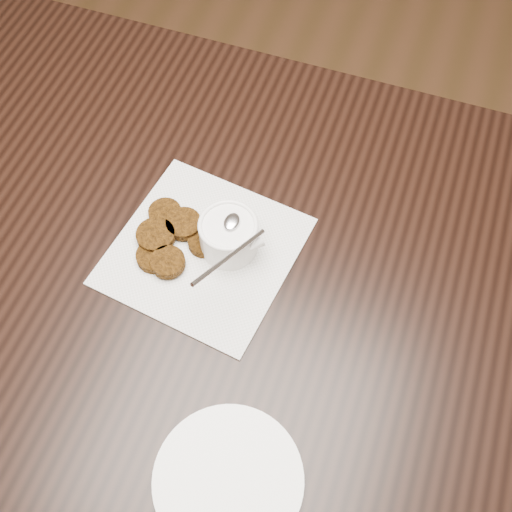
{
  "coord_description": "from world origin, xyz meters",
  "views": [
    {
      "loc": [
        0.24,
        -0.39,
        1.59
      ],
      "look_at": [
        0.08,
        0.05,
        0.8
      ],
      "focal_mm": 44.12,
      "sensor_mm": 36.0,
      "label": 1
    }
  ],
  "objects_px": {
    "table": "(200,351)",
    "sauce_ramekin": "(228,224)",
    "plate_empty": "(228,480)",
    "napkin": "(204,251)"
  },
  "relations": [
    {
      "from": "sauce_ramekin",
      "to": "napkin",
      "type": "bearing_deg",
      "value": -148.34
    },
    {
      "from": "table",
      "to": "sauce_ramekin",
      "type": "bearing_deg",
      "value": 37.66
    },
    {
      "from": "napkin",
      "to": "sauce_ramekin",
      "type": "height_order",
      "value": "sauce_ramekin"
    },
    {
      "from": "plate_empty",
      "to": "sauce_ramekin",
      "type": "bearing_deg",
      "value": 110.52
    },
    {
      "from": "sauce_ramekin",
      "to": "table",
      "type": "bearing_deg",
      "value": -142.34
    },
    {
      "from": "napkin",
      "to": "sauce_ramekin",
      "type": "bearing_deg",
      "value": 31.66
    },
    {
      "from": "table",
      "to": "sauce_ramekin",
      "type": "xyz_separation_m",
      "value": [
        0.06,
        0.05,
        0.44
      ]
    },
    {
      "from": "sauce_ramekin",
      "to": "plate_empty",
      "type": "height_order",
      "value": "sauce_ramekin"
    },
    {
      "from": "table",
      "to": "plate_empty",
      "type": "height_order",
      "value": "plate_empty"
    },
    {
      "from": "table",
      "to": "napkin",
      "type": "bearing_deg",
      "value": 43.83
    }
  ]
}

